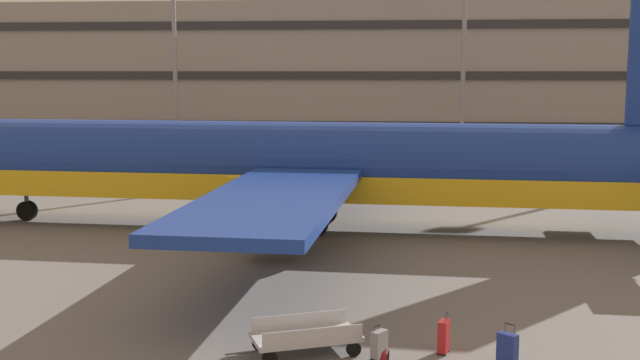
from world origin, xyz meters
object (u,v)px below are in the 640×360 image
object	(u,v)px
airliner	(302,166)
suitcase_teal	(507,349)
suitcase_large	(379,344)
suitcase_red	(444,336)
backpack_silver	(384,360)
baggage_cart	(306,336)

from	to	relation	value
airliner	suitcase_teal	world-z (taller)	airliner
suitcase_teal	suitcase_large	distance (m)	3.00
airliner	suitcase_red	size ratio (longest dim) A/B	37.19
backpack_silver	baggage_cart	world-z (taller)	baggage_cart
suitcase_large	backpack_silver	world-z (taller)	suitcase_large
suitcase_large	baggage_cart	size ratio (longest dim) A/B	0.25
suitcase_teal	suitcase_red	distance (m)	1.63
suitcase_large	backpack_silver	distance (m)	0.68
suitcase_teal	backpack_silver	size ratio (longest dim) A/B	2.08
airliner	suitcase_large	world-z (taller)	airliner
baggage_cart	airliner	bearing A→B (deg)	97.02
suitcase_large	baggage_cart	xyz separation A→B (m)	(-1.79, 0.21, 0.05)
baggage_cart	suitcase_red	bearing A→B (deg)	5.27
suitcase_red	suitcase_large	distance (m)	1.64
backpack_silver	suitcase_red	bearing A→B (deg)	39.35
suitcase_teal	backpack_silver	distance (m)	2.89
suitcase_red	baggage_cart	bearing A→B (deg)	-174.73
suitcase_teal	baggage_cart	xyz separation A→B (m)	(-4.78, 0.48, -0.01)
backpack_silver	baggage_cart	xyz separation A→B (m)	(-1.93, 0.86, 0.21)
suitcase_large	suitcase_red	bearing A→B (deg)	18.41
suitcase_red	baggage_cart	distance (m)	3.37
suitcase_red	backpack_silver	size ratio (longest dim) A/B	2.08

